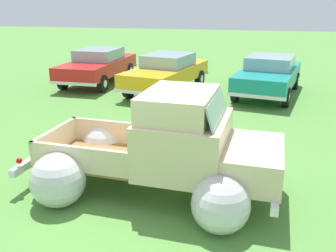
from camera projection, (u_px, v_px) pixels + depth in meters
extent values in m
plane|color=#548C3D|center=(150.00, 189.00, 7.01)|extent=(80.00, 80.00, 0.00)
cylinder|color=black|center=(234.00, 161.00, 7.30)|extent=(0.77, 0.26, 0.76)
cylinder|color=silver|center=(234.00, 161.00, 7.30)|extent=(0.35, 0.25, 0.34)
cylinder|color=black|center=(221.00, 206.00, 5.71)|extent=(0.77, 0.26, 0.76)
cylinder|color=silver|center=(221.00, 206.00, 5.71)|extent=(0.35, 0.25, 0.34)
cylinder|color=black|center=(104.00, 146.00, 8.04)|extent=(0.77, 0.26, 0.76)
cylinder|color=silver|center=(104.00, 146.00, 8.04)|extent=(0.35, 0.25, 0.34)
cylinder|color=black|center=(60.00, 182.00, 6.46)|extent=(0.77, 0.26, 0.76)
cylinder|color=silver|center=(60.00, 182.00, 6.46)|extent=(0.35, 0.25, 0.34)
sphere|color=silver|center=(105.00, 143.00, 8.06)|extent=(1.01, 1.01, 0.96)
sphere|color=silver|center=(58.00, 180.00, 6.39)|extent=(1.01, 1.01, 0.96)
cube|color=olive|center=(103.00, 157.00, 7.09)|extent=(2.14, 1.66, 0.04)
cube|color=beige|center=(117.00, 133.00, 7.68)|extent=(2.05, 0.20, 0.50)
cube|color=beige|center=(83.00, 161.00, 6.35)|extent=(2.05, 0.20, 0.50)
cube|color=beige|center=(151.00, 151.00, 6.76)|extent=(0.17, 1.54, 0.50)
cube|color=beige|center=(56.00, 140.00, 7.28)|extent=(0.17, 1.54, 0.50)
cube|color=beige|center=(184.00, 143.00, 6.52)|extent=(1.55, 1.78, 0.95)
cube|color=beige|center=(179.00, 104.00, 6.32)|extent=(1.24, 1.60, 0.45)
cube|color=#8CADB7|center=(217.00, 108.00, 6.16)|extent=(0.23, 1.47, 0.38)
cube|color=beige|center=(244.00, 160.00, 6.31)|extent=(1.34, 1.69, 0.55)
sphere|color=silver|center=(234.00, 159.00, 7.31)|extent=(0.97, 0.97, 0.92)
sphere|color=silver|center=(221.00, 204.00, 5.67)|extent=(0.97, 0.97, 0.92)
cube|color=silver|center=(44.00, 153.00, 7.46)|extent=(0.23, 1.98, 0.14)
cube|color=silver|center=(276.00, 182.00, 6.27)|extent=(0.23, 1.98, 0.14)
sphere|color=red|center=(66.00, 132.00, 8.11)|extent=(0.12, 0.12, 0.11)
sphere|color=red|center=(19.00, 161.00, 6.67)|extent=(0.12, 0.12, 0.11)
cylinder|color=black|center=(103.00, 84.00, 14.31)|extent=(0.22, 0.66, 0.66)
cylinder|color=silver|center=(103.00, 84.00, 14.31)|extent=(0.22, 0.30, 0.30)
cylinder|color=black|center=(63.00, 81.00, 14.71)|extent=(0.22, 0.66, 0.66)
cylinder|color=silver|center=(63.00, 81.00, 14.71)|extent=(0.22, 0.30, 0.30)
cylinder|color=black|center=(129.00, 70.00, 17.00)|extent=(0.22, 0.66, 0.66)
cylinder|color=silver|center=(129.00, 70.00, 17.00)|extent=(0.22, 0.30, 0.30)
cylinder|color=black|center=(95.00, 69.00, 17.40)|extent=(0.22, 0.66, 0.66)
cylinder|color=silver|center=(95.00, 69.00, 17.40)|extent=(0.22, 0.30, 0.30)
cube|color=red|center=(98.00, 67.00, 15.73)|extent=(1.94, 4.63, 0.55)
cube|color=#8CADB7|center=(99.00, 54.00, 15.74)|extent=(1.63, 1.97, 0.45)
cube|color=silver|center=(118.00, 64.00, 17.88)|extent=(1.88, 0.15, 0.12)
cube|color=silver|center=(73.00, 84.00, 13.75)|extent=(1.88, 0.15, 0.12)
cylinder|color=black|center=(171.00, 94.00, 12.78)|extent=(0.33, 0.69, 0.66)
cylinder|color=silver|center=(171.00, 94.00, 12.78)|extent=(0.27, 0.33, 0.30)
cylinder|color=black|center=(129.00, 89.00, 13.44)|extent=(0.33, 0.69, 0.66)
cylinder|color=silver|center=(129.00, 89.00, 13.44)|extent=(0.27, 0.33, 0.30)
cylinder|color=black|center=(200.00, 78.00, 15.24)|extent=(0.33, 0.69, 0.66)
cylinder|color=silver|center=(200.00, 78.00, 15.24)|extent=(0.27, 0.33, 0.30)
cylinder|color=black|center=(163.00, 75.00, 15.91)|extent=(0.33, 0.69, 0.66)
cylinder|color=silver|center=(163.00, 75.00, 15.91)|extent=(0.27, 0.33, 0.30)
cube|color=#F2A819|center=(166.00, 74.00, 14.22)|extent=(2.67, 4.75, 0.55)
cube|color=#8CADB7|center=(168.00, 60.00, 14.22)|extent=(1.90, 2.16, 0.45)
cube|color=silver|center=(188.00, 71.00, 16.20)|extent=(1.83, 0.48, 0.12)
cube|color=silver|center=(138.00, 92.00, 12.41)|extent=(1.83, 0.48, 0.12)
cylinder|color=black|center=(286.00, 97.00, 12.29)|extent=(0.32, 0.69, 0.66)
cylinder|color=silver|center=(286.00, 97.00, 12.29)|extent=(0.26, 0.33, 0.30)
cylinder|color=black|center=(235.00, 92.00, 12.95)|extent=(0.32, 0.69, 0.66)
cylinder|color=silver|center=(235.00, 92.00, 12.95)|extent=(0.26, 0.33, 0.30)
cylinder|color=black|center=(296.00, 81.00, 14.78)|extent=(0.32, 0.69, 0.66)
cylinder|color=silver|center=(296.00, 81.00, 14.78)|extent=(0.26, 0.33, 0.30)
cylinder|color=black|center=(253.00, 77.00, 15.43)|extent=(0.32, 0.69, 0.66)
cylinder|color=silver|center=(253.00, 77.00, 15.43)|extent=(0.26, 0.33, 0.30)
cube|color=teal|center=(268.00, 76.00, 13.74)|extent=(2.64, 4.74, 0.55)
cube|color=#8CADB7|center=(270.00, 62.00, 13.74)|extent=(1.91, 2.15, 0.45)
cube|color=silver|center=(277.00, 73.00, 15.73)|extent=(1.87, 0.46, 0.12)
cube|color=silver|center=(256.00, 96.00, 11.92)|extent=(1.87, 0.46, 0.12)
cube|color=black|center=(174.00, 137.00, 9.66)|extent=(0.36, 0.36, 0.03)
cone|color=orange|center=(174.00, 125.00, 9.56)|extent=(0.28, 0.28, 0.60)
cylinder|color=white|center=(174.00, 122.00, 9.53)|extent=(0.17, 0.17, 0.08)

